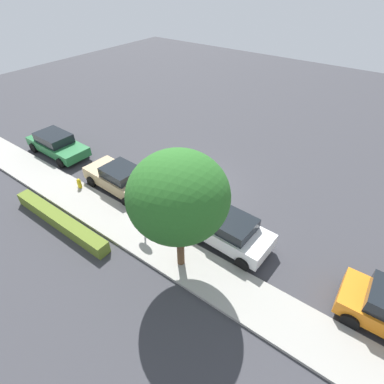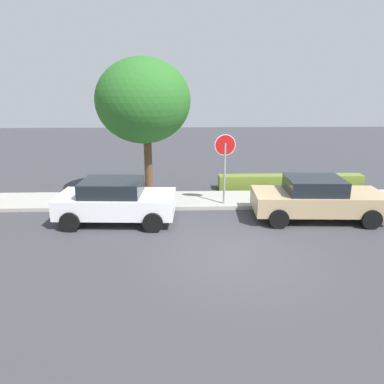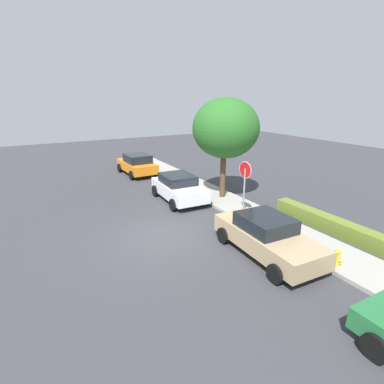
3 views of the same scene
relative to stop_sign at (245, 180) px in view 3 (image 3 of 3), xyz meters
The scene contains 9 objects.
ground_plane 4.46m from the stop_sign, 92.93° to the right, with size 60.00×60.00×0.00m, color #38383D.
sidewalk_curb 1.95m from the stop_sign, 107.30° to the left, with size 32.00×2.06×0.14m, color #9E9B93.
stop_sign is the anchor object (origin of this frame).
parked_car_tan 3.52m from the stop_sign, 24.39° to the right, with size 4.45×2.17×1.46m.
parked_car_white 4.23m from the stop_sign, 159.48° to the right, with size 3.96×2.18×1.46m.
parked_car_orange 10.65m from the stop_sign, behind, with size 3.90×2.09×1.51m.
street_tree_near_corner 3.75m from the stop_sign, 161.24° to the left, with size 3.57×3.57×5.48m.
fire_hydrant 5.13m from the stop_sign, ahead, with size 0.30×0.22×0.72m.
front_yard_hedge 4.33m from the stop_sign, 36.77° to the left, with size 6.35×0.61×0.63m.
Camera 3 is at (10.39, -4.46, 5.53)m, focal length 28.00 mm.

